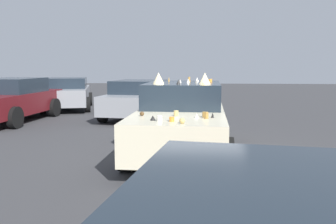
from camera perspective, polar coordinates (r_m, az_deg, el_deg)
ground_plane at (r=7.93m, az=2.18°, el=-6.48°), size 60.00×60.00×0.00m
art_car_decorated at (r=7.89m, az=2.26°, el=-0.86°), size 4.69×2.16×1.75m
parked_sedan_row_back_center at (r=13.34m, az=-23.26°, el=1.81°), size 4.35×2.17×1.46m
parked_sedan_near_right at (r=16.27m, az=-15.47°, el=2.88°), size 4.30×2.66×1.36m
parked_sedan_near_left at (r=13.06m, az=-4.47°, el=2.08°), size 4.22×2.47×1.36m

